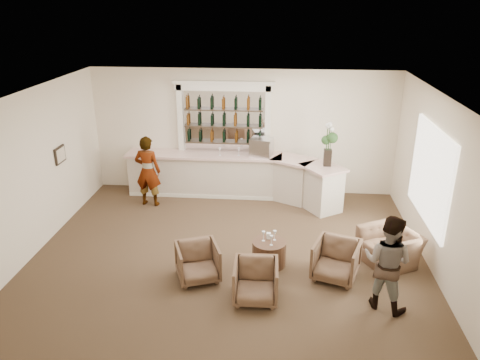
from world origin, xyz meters
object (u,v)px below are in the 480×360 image
at_px(espresso_machine, 261,147).
at_px(bar_counter, 235,176).
at_px(armchair_right, 336,260).
at_px(guest, 387,263).
at_px(armchair_left, 198,262).
at_px(flower_vase, 329,142).
at_px(armchair_far, 389,247).
at_px(armchair_center, 256,281).
at_px(cocktail_table, 269,253).
at_px(sommelier, 148,171).

bearing_deg(espresso_machine, bar_counter, -160.94).
distance_m(armchair_right, espresso_machine, 4.21).
bearing_deg(guest, armchair_right, -16.63).
distance_m(armchair_left, flower_vase, 4.54).
bearing_deg(armchair_far, flower_vase, 174.42).
height_order(armchair_left, armchair_far, armchair_left).
height_order(bar_counter, armchair_center, bar_counter).
bearing_deg(bar_counter, armchair_center, -79.84).
relative_size(cocktail_table, guest, 0.39).
height_order(espresso_machine, flower_vase, flower_vase).
height_order(armchair_center, armchair_right, armchair_right).
xyz_separation_m(sommelier, flower_vase, (4.44, 0.17, 0.84)).
height_order(armchair_right, armchair_far, armchair_right).
distance_m(bar_counter, guest, 5.42).
distance_m(cocktail_table, armchair_far, 2.40).
relative_size(bar_counter, espresso_machine, 10.61).
bearing_deg(flower_vase, armchair_left, -127.29).
distance_m(guest, espresso_machine, 5.15).
height_order(bar_counter, guest, guest).
distance_m(guest, armchair_left, 3.39).
distance_m(guest, flower_vase, 4.13).
relative_size(sommelier, guest, 1.07).
distance_m(bar_counter, armchair_right, 4.35).
xyz_separation_m(armchair_far, flower_vase, (-1.08, 2.51, 1.41)).
distance_m(bar_counter, espresso_machine, 1.05).
xyz_separation_m(bar_counter, cocktail_table, (1.01, -3.33, -0.32)).
distance_m(cocktail_table, sommelier, 4.15).
height_order(armchair_center, armchair_far, armchair_center).
height_order(armchair_left, armchair_right, armchair_right).
relative_size(sommelier, armchair_right, 2.21).
relative_size(armchair_left, armchair_right, 0.95).
bearing_deg(armchair_right, armchair_center, -131.62).
relative_size(bar_counter, cocktail_table, 8.52).
bearing_deg(cocktail_table, flower_vase, 65.04).
xyz_separation_m(cocktail_table, sommelier, (-3.14, 2.63, 0.66)).
distance_m(armchair_center, espresso_machine, 4.69).
distance_m(armchair_right, armchair_far, 1.30).
bearing_deg(cocktail_table, armchair_far, 7.01).
distance_m(armchair_left, espresso_machine, 4.28).
height_order(cocktail_table, guest, guest).
relative_size(armchair_right, espresso_machine, 1.53).
xyz_separation_m(guest, flower_vase, (-0.69, 3.97, 0.90)).
height_order(bar_counter, armchair_far, bar_counter).
bearing_deg(cocktail_table, bar_counter, 106.80).
bearing_deg(sommelier, flower_vase, -170.70).
relative_size(cocktail_table, armchair_left, 0.86).
relative_size(armchair_center, flower_vase, 0.73).
bearing_deg(bar_counter, armchair_left, -94.44).
height_order(sommelier, armchair_center, sommelier).
bearing_deg(armchair_center, guest, -1.17).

